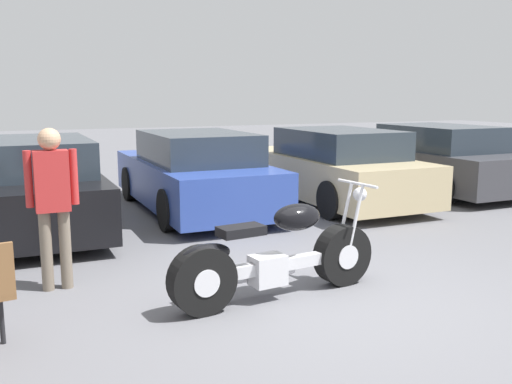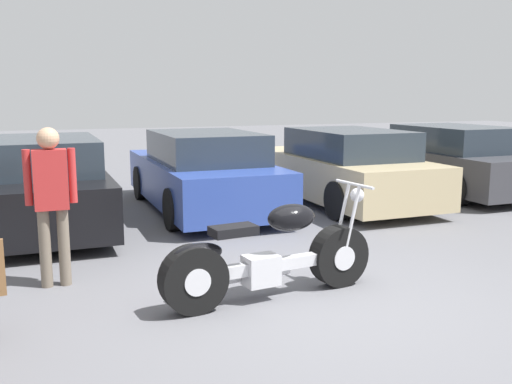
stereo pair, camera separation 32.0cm
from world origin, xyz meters
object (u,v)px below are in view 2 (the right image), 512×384
Objects in this scene: parked_car_dark_grey at (447,161)px; motorcycle at (269,257)px; parked_car_blue at (203,173)px; person_standing at (51,193)px; parked_car_black at (42,185)px; parked_car_champagne at (343,168)px.

motorcycle is at bearing -142.48° from parked_car_dark_grey.
person_standing is at bearing -127.63° from parked_car_blue.
person_standing is (0.06, -3.00, 0.35)m from parked_car_black.
parked_car_dark_grey is (5.30, 0.01, 0.00)m from parked_car_blue.
parked_car_blue is at bearing 7.66° from parked_car_black.
parked_car_dark_grey is (2.65, 0.30, 0.00)m from parked_car_champagne.
parked_car_blue is (0.62, 4.54, 0.23)m from motorcycle.
parked_car_champagne is at bearing -6.29° from parked_car_blue.
parked_car_black reaches higher than motorcycle.
parked_car_champagne is (2.65, -0.29, 0.00)m from parked_car_blue.
parked_car_champagne is 2.64× the size of person_standing.
motorcycle is 4.58m from parked_car_blue.
parked_car_black is at bearing -172.34° from parked_car_blue.
person_standing is (-2.59, -3.36, 0.35)m from parked_car_blue.
parked_car_black and parked_car_blue have the same top height.
person_standing is at bearing -156.88° from parked_car_dark_grey.
person_standing reaches higher than parked_car_blue.
parked_car_black is 1.00× the size of parked_car_blue.
person_standing reaches higher than parked_car_dark_grey.
parked_car_dark_grey is 8.59m from person_standing.
person_standing is at bearing 149.17° from motorcycle.
parked_car_blue is at bearing -179.91° from parked_car_dark_grey.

